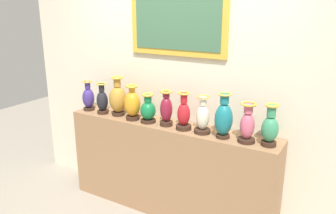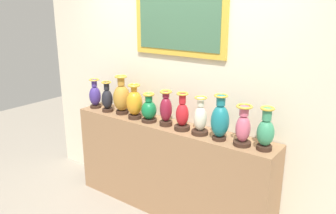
# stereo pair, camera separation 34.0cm
# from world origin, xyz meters

# --- Properties ---
(ground_plane) EXTENTS (9.94, 9.94, 0.00)m
(ground_plane) POSITION_xyz_m (0.00, 0.00, 0.00)
(ground_plane) COLOR gray
(display_shelf) EXTENTS (2.28, 0.36, 0.99)m
(display_shelf) POSITION_xyz_m (0.00, 0.00, 0.50)
(display_shelf) COLOR #99704C
(display_shelf) RESTS_ON ground_plane
(back_wall) EXTENTS (3.94, 0.14, 3.09)m
(back_wall) POSITION_xyz_m (0.00, 0.24, 1.55)
(back_wall) COLOR beige
(back_wall) RESTS_ON ground_plane
(vase_indigo) EXTENTS (0.13, 0.13, 0.34)m
(vase_indigo) POSITION_xyz_m (-1.03, -0.03, 1.14)
(vase_indigo) COLOR #382319
(vase_indigo) RESTS_ON display_shelf
(vase_onyx) EXTENTS (0.12, 0.12, 0.34)m
(vase_onyx) POSITION_xyz_m (-0.81, -0.05, 1.14)
(vase_onyx) COLOR #382319
(vase_onyx) RESTS_ON display_shelf
(vase_ochre) EXTENTS (0.19, 0.19, 0.43)m
(vase_ochre) POSITION_xyz_m (-0.62, -0.02, 1.18)
(vase_ochre) COLOR #382319
(vase_ochre) RESTS_ON display_shelf
(vase_amber) EXTENTS (0.17, 0.17, 0.37)m
(vase_amber) POSITION_xyz_m (-0.40, -0.06, 1.16)
(vase_amber) COLOR #382319
(vase_amber) RESTS_ON display_shelf
(vase_emerald) EXTENTS (0.16, 0.16, 0.30)m
(vase_emerald) POSITION_xyz_m (-0.21, -0.05, 1.12)
(vase_emerald) COLOR #382319
(vase_emerald) RESTS_ON display_shelf
(vase_burgundy) EXTENTS (0.13, 0.13, 0.36)m
(vase_burgundy) POSITION_xyz_m (-0.00, -0.03, 1.16)
(vase_burgundy) COLOR #382319
(vase_burgundy) RESTS_ON display_shelf
(vase_crimson) EXTENTS (0.15, 0.15, 0.37)m
(vase_crimson) POSITION_xyz_m (0.20, -0.04, 1.15)
(vase_crimson) COLOR #382319
(vase_crimson) RESTS_ON display_shelf
(vase_ivory) EXTENTS (0.16, 0.16, 0.36)m
(vase_ivory) POSITION_xyz_m (0.40, -0.04, 1.14)
(vase_ivory) COLOR #382319
(vase_ivory) RESTS_ON display_shelf
(vase_teal) EXTENTS (0.16, 0.16, 0.42)m
(vase_teal) POSITION_xyz_m (0.61, -0.06, 1.18)
(vase_teal) COLOR #382319
(vase_teal) RESTS_ON display_shelf
(vase_rose) EXTENTS (0.15, 0.15, 0.36)m
(vase_rose) POSITION_xyz_m (0.83, -0.05, 1.15)
(vase_rose) COLOR #382319
(vase_rose) RESTS_ON display_shelf
(vase_jade) EXTENTS (0.14, 0.14, 0.37)m
(vase_jade) POSITION_xyz_m (1.02, -0.03, 1.16)
(vase_jade) COLOR #382319
(vase_jade) RESTS_ON display_shelf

